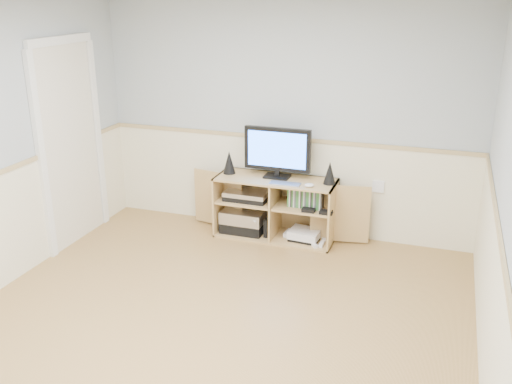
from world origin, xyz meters
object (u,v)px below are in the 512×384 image
Objects in this scene: media_cabinet at (277,206)px; game_consoles at (304,235)px; keyboard at (285,184)px; monitor at (277,151)px.

game_consoles is at bearing -11.97° from media_cabinet.
game_consoles is at bearing 33.66° from keyboard.
monitor is at bearing -90.00° from media_cabinet.
media_cabinet is at bearing 124.07° from keyboard.
game_consoles is (0.32, -0.06, -0.87)m from monitor.
media_cabinet is 0.42m from game_consoles.
monitor is (-0.00, -0.01, 0.60)m from media_cabinet.
keyboard reaches higher than media_cabinet.
media_cabinet is 4.29× the size of game_consoles.
game_consoles is (0.32, -0.07, -0.26)m from media_cabinet.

